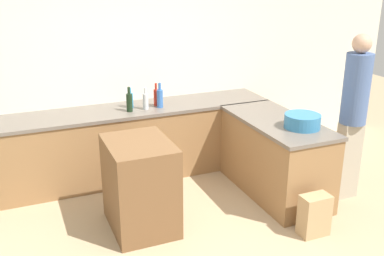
# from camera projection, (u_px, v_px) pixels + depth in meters

# --- Properties ---
(ground_plane) EXTENTS (14.00, 14.00, 0.00)m
(ground_plane) POSITION_uv_depth(u_px,v_px,m) (191.00, 251.00, 4.15)
(ground_plane) COLOR tan
(wall_back) EXTENTS (8.00, 0.06, 2.70)m
(wall_back) POSITION_uv_depth(u_px,v_px,m) (125.00, 64.00, 5.55)
(wall_back) COLOR silver
(wall_back) RESTS_ON ground_plane
(counter_back) EXTENTS (3.37, 0.68, 0.88)m
(counter_back) POSITION_uv_depth(u_px,v_px,m) (136.00, 142.00, 5.55)
(counter_back) COLOR olive
(counter_back) RESTS_ON ground_plane
(counter_peninsula) EXTENTS (0.69, 1.50, 0.88)m
(counter_peninsula) POSITION_uv_depth(u_px,v_px,m) (275.00, 156.00, 5.12)
(counter_peninsula) COLOR olive
(counter_peninsula) RESTS_ON ground_plane
(island_table) EXTENTS (0.60, 0.78, 0.91)m
(island_table) POSITION_uv_depth(u_px,v_px,m) (140.00, 185.00, 4.40)
(island_table) COLOR brown
(island_table) RESTS_ON ground_plane
(mixing_bowl) EXTENTS (0.38, 0.38, 0.15)m
(mixing_bowl) POSITION_uv_depth(u_px,v_px,m) (302.00, 121.00, 4.70)
(mixing_bowl) COLOR teal
(mixing_bowl) RESTS_ON counter_peninsula
(wine_bottle_dark) EXTENTS (0.07, 0.07, 0.29)m
(wine_bottle_dark) POSITION_uv_depth(u_px,v_px,m) (129.00, 102.00, 5.23)
(wine_bottle_dark) COLOR black
(wine_bottle_dark) RESTS_ON counter_back
(dish_soap_bottle) EXTENTS (0.07, 0.07, 0.25)m
(dish_soap_bottle) POSITION_uv_depth(u_px,v_px,m) (130.00, 100.00, 5.38)
(dish_soap_bottle) COLOR #338CBF
(dish_soap_bottle) RESTS_ON counter_back
(water_bottle_blue) EXTENTS (0.07, 0.07, 0.30)m
(water_bottle_blue) POSITION_uv_depth(u_px,v_px,m) (160.00, 98.00, 5.38)
(water_bottle_blue) COLOR #386BB7
(water_bottle_blue) RESTS_ON counter_back
(vinegar_bottle_clear) EXTENTS (0.07, 0.07, 0.26)m
(vinegar_bottle_clear) POSITION_uv_depth(u_px,v_px,m) (146.00, 101.00, 5.32)
(vinegar_bottle_clear) COLOR silver
(vinegar_bottle_clear) RESTS_ON counter_back
(hot_sauce_bottle) EXTENTS (0.06, 0.06, 0.28)m
(hot_sauce_bottle) POSITION_uv_depth(u_px,v_px,m) (156.00, 97.00, 5.46)
(hot_sauce_bottle) COLOR red
(hot_sauce_bottle) RESTS_ON counter_back
(person_at_peninsula) EXTENTS (0.28, 0.28, 1.84)m
(person_at_peninsula) POSITION_uv_depth(u_px,v_px,m) (354.00, 111.00, 4.82)
(person_at_peninsula) COLOR #ADA38E
(person_at_peninsula) RESTS_ON ground_plane
(paper_bag) EXTENTS (0.29, 0.18, 0.42)m
(paper_bag) POSITION_uv_depth(u_px,v_px,m) (314.00, 215.00, 4.34)
(paper_bag) COLOR tan
(paper_bag) RESTS_ON ground_plane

